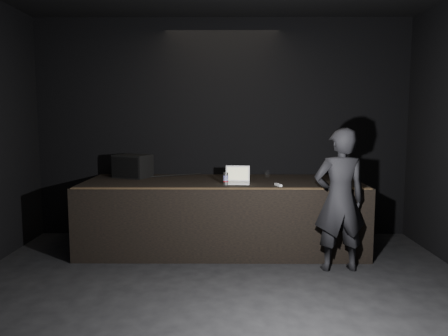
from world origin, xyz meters
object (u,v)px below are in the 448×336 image
Objects in this scene: beer_can at (226,179)px; person at (340,200)px; stage_monitor at (132,166)px; laptop at (237,179)px; stage_riser at (222,214)px.

beer_can is 0.10× the size of person.
stage_monitor reaches higher than laptop.
laptop is at bearing -42.46° from stage_riser.
person is (1.43, -0.58, -0.19)m from beer_can.
laptop is at bearing -34.86° from person.
stage_monitor is at bearing -29.10° from person.
stage_riser is at bearing 99.15° from beer_can.
laptop is 0.20× the size of person.
stage_riser is 23.05× the size of beer_can.
stage_monitor is 3.18m from person.
person is at bearing -22.02° from beer_can.
laptop is 1.47m from person.
laptop is at bearing 45.41° from beer_can.
stage_riser is 1.59m from stage_monitor.
stage_monitor is at bearing 163.91° from laptop.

